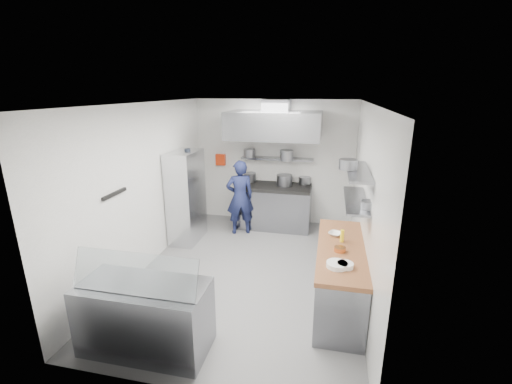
% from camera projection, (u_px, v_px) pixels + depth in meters
% --- Properties ---
extents(floor, '(5.00, 5.00, 0.00)m').
position_uv_depth(floor, '(249.00, 271.00, 5.88)').
color(floor, slate).
rests_on(floor, ground).
extents(ceiling, '(5.00, 5.00, 0.00)m').
position_uv_depth(ceiling, '(247.00, 103.00, 5.07)').
color(ceiling, silver).
rests_on(ceiling, wall_back).
extents(wall_back, '(3.60, 2.80, 0.02)m').
position_uv_depth(wall_back, '(274.00, 162.00, 7.81)').
color(wall_back, white).
rests_on(wall_back, floor).
extents(wall_front, '(3.60, 2.80, 0.02)m').
position_uv_depth(wall_front, '(184.00, 272.00, 3.14)').
color(wall_front, white).
rests_on(wall_front, floor).
extents(wall_left, '(2.80, 5.00, 0.02)m').
position_uv_depth(wall_left, '(146.00, 187.00, 5.84)').
color(wall_left, white).
rests_on(wall_left, floor).
extents(wall_right, '(2.80, 5.00, 0.02)m').
position_uv_depth(wall_right, '(365.00, 201.00, 5.11)').
color(wall_right, white).
rests_on(wall_right, floor).
extents(gas_range, '(1.60, 0.80, 0.90)m').
position_uv_depth(gas_range, '(275.00, 207.00, 7.69)').
color(gas_range, gray).
rests_on(gas_range, floor).
extents(cooktop, '(1.57, 0.78, 0.06)m').
position_uv_depth(cooktop, '(275.00, 187.00, 7.55)').
color(cooktop, black).
rests_on(cooktop, gas_range).
extents(stock_pot_left, '(0.28, 0.28, 0.20)m').
position_uv_depth(stock_pot_left, '(250.00, 177.00, 7.86)').
color(stock_pot_left, slate).
rests_on(stock_pot_left, cooktop).
extents(stock_pot_mid, '(0.34, 0.34, 0.24)m').
position_uv_depth(stock_pot_mid, '(284.00, 180.00, 7.54)').
color(stock_pot_mid, slate).
rests_on(stock_pot_mid, cooktop).
extents(stock_pot_right, '(0.26, 0.26, 0.16)m').
position_uv_depth(stock_pot_right, '(305.00, 180.00, 7.68)').
color(stock_pot_right, slate).
rests_on(stock_pot_right, cooktop).
extents(over_range_shelf, '(1.60, 0.30, 0.04)m').
position_uv_depth(over_range_shelf, '(277.00, 159.00, 7.61)').
color(over_range_shelf, gray).
rests_on(over_range_shelf, wall_back).
extents(shelf_pot_a, '(0.26, 0.26, 0.18)m').
position_uv_depth(shelf_pot_a, '(249.00, 153.00, 7.67)').
color(shelf_pot_a, slate).
rests_on(shelf_pot_a, over_range_shelf).
extents(shelf_pot_b, '(0.29, 0.29, 0.22)m').
position_uv_depth(shelf_pot_b, '(287.00, 155.00, 7.30)').
color(shelf_pot_b, slate).
rests_on(shelf_pot_b, over_range_shelf).
extents(extractor_hood, '(1.90, 1.15, 0.55)m').
position_uv_depth(extractor_hood, '(275.00, 125.00, 7.00)').
color(extractor_hood, gray).
rests_on(extractor_hood, wall_back).
extents(hood_duct, '(0.55, 0.55, 0.24)m').
position_uv_depth(hood_duct, '(277.00, 105.00, 7.10)').
color(hood_duct, slate).
rests_on(hood_duct, extractor_hood).
extents(red_firebox, '(0.22, 0.10, 0.26)m').
position_uv_depth(red_firebox, '(221.00, 160.00, 8.01)').
color(red_firebox, red).
rests_on(red_firebox, wall_back).
extents(chef, '(0.69, 0.57, 1.60)m').
position_uv_depth(chef, '(240.00, 197.00, 7.25)').
color(chef, '#161C43').
rests_on(chef, floor).
extents(wire_rack, '(0.50, 0.90, 1.85)m').
position_uv_depth(wire_rack, '(186.00, 197.00, 6.88)').
color(wire_rack, silver).
rests_on(wire_rack, floor).
extents(rack_bin_a, '(0.14, 0.18, 0.16)m').
position_uv_depth(rack_bin_a, '(186.00, 204.00, 6.87)').
color(rack_bin_a, white).
rests_on(rack_bin_a, wire_rack).
extents(rack_bin_b, '(0.14, 0.17, 0.15)m').
position_uv_depth(rack_bin_b, '(193.00, 174.00, 7.15)').
color(rack_bin_b, yellow).
rests_on(rack_bin_b, wire_rack).
extents(rack_jar, '(0.11, 0.11, 0.18)m').
position_uv_depth(rack_jar, '(188.00, 153.00, 6.69)').
color(rack_jar, black).
rests_on(rack_jar, wire_rack).
extents(knife_strip, '(0.04, 0.55, 0.05)m').
position_uv_depth(knife_strip, '(114.00, 194.00, 4.95)').
color(knife_strip, black).
rests_on(knife_strip, wall_left).
extents(prep_counter_base, '(0.62, 2.00, 0.84)m').
position_uv_depth(prep_counter_base, '(339.00, 277.00, 4.89)').
color(prep_counter_base, gray).
rests_on(prep_counter_base, floor).
extents(prep_counter_top, '(0.65, 2.04, 0.06)m').
position_uv_depth(prep_counter_top, '(341.00, 249.00, 4.76)').
color(prep_counter_top, brown).
rests_on(prep_counter_top, prep_counter_base).
extents(plate_stack_a, '(0.26, 0.26, 0.06)m').
position_uv_depth(plate_stack_a, '(337.00, 265.00, 4.21)').
color(plate_stack_a, white).
rests_on(plate_stack_a, prep_counter_top).
extents(plate_stack_b, '(0.20, 0.20, 0.06)m').
position_uv_depth(plate_stack_b, '(345.00, 265.00, 4.20)').
color(plate_stack_b, white).
rests_on(plate_stack_b, prep_counter_top).
extents(copper_pan, '(0.16, 0.16, 0.06)m').
position_uv_depth(copper_pan, '(340.00, 249.00, 4.62)').
color(copper_pan, '#D2793B').
rests_on(copper_pan, prep_counter_top).
extents(squeeze_bottle, '(0.06, 0.06, 0.18)m').
position_uv_depth(squeeze_bottle, '(342.00, 236.00, 4.89)').
color(squeeze_bottle, yellow).
rests_on(squeeze_bottle, prep_counter_top).
extents(mixing_bowl, '(0.25, 0.25, 0.05)m').
position_uv_depth(mixing_bowl, '(335.00, 234.00, 5.13)').
color(mixing_bowl, white).
rests_on(mixing_bowl, prep_counter_top).
extents(wall_shelf_lower, '(0.30, 1.30, 0.04)m').
position_uv_depth(wall_shelf_lower, '(356.00, 200.00, 4.83)').
color(wall_shelf_lower, gray).
rests_on(wall_shelf_lower, wall_right).
extents(wall_shelf_upper, '(0.30, 1.30, 0.04)m').
position_uv_depth(wall_shelf_upper, '(358.00, 171.00, 4.71)').
color(wall_shelf_upper, gray).
rests_on(wall_shelf_upper, wall_right).
extents(shelf_pot_c, '(0.21, 0.21, 0.10)m').
position_uv_depth(shelf_pot_c, '(369.00, 205.00, 4.42)').
color(shelf_pot_c, slate).
rests_on(shelf_pot_c, wall_shelf_lower).
extents(shelf_pot_d, '(0.25, 0.25, 0.14)m').
position_uv_depth(shelf_pot_d, '(348.00, 164.00, 4.71)').
color(shelf_pot_d, slate).
rests_on(shelf_pot_d, wall_shelf_upper).
extents(display_case, '(1.50, 0.70, 0.85)m').
position_uv_depth(display_case, '(145.00, 317.00, 4.04)').
color(display_case, gray).
rests_on(display_case, floor).
extents(display_glass, '(1.47, 0.19, 0.42)m').
position_uv_depth(display_glass, '(134.00, 273.00, 3.74)').
color(display_glass, silver).
rests_on(display_glass, display_case).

